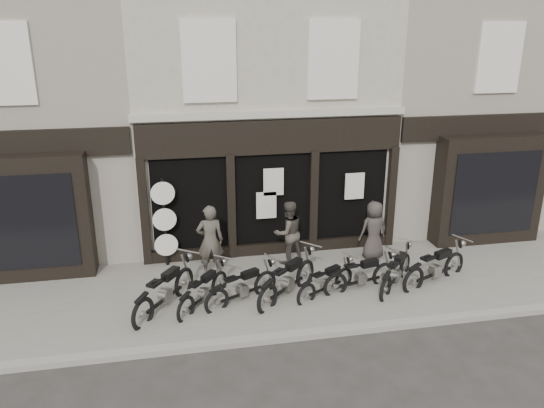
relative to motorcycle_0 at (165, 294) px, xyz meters
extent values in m
plane|color=#2D2B28|center=(2.99, -0.41, -0.45)|extent=(90.00, 90.00, 0.00)
cube|color=slate|center=(2.99, 0.49, -0.39)|extent=(30.00, 4.20, 0.12)
cube|color=gray|center=(2.99, -1.66, -0.38)|extent=(30.00, 0.25, 0.13)
cube|color=#B9B29F|center=(2.99, 5.59, 3.65)|extent=(7.20, 6.00, 8.20)
cube|color=black|center=(2.99, 2.51, 3.00)|extent=(7.10, 0.18, 0.90)
cube|color=black|center=(2.99, 2.57, 1.05)|extent=(6.50, 0.10, 2.95)
cube|color=black|center=(2.99, 2.50, -0.23)|extent=(7.10, 0.20, 0.44)
cube|color=#B4AE9C|center=(2.99, 2.54, 3.60)|extent=(7.30, 0.22, 0.18)
cube|color=silver|center=(1.39, 2.54, 4.95)|extent=(1.35, 0.12, 2.00)
cube|color=black|center=(1.39, 2.57, 4.95)|extent=(1.05, 0.06, 1.70)
cube|color=silver|center=(4.59, 2.54, 4.95)|extent=(1.35, 0.12, 2.00)
cube|color=black|center=(4.59, 2.57, 4.95)|extent=(1.05, 0.06, 1.70)
cube|color=black|center=(-0.46, 2.49, 1.10)|extent=(0.22, 0.22, 3.00)
cube|color=black|center=(1.84, 2.49, 1.10)|extent=(0.22, 0.22, 3.00)
cube|color=black|center=(4.14, 2.49, 1.10)|extent=(0.22, 0.22, 3.00)
cube|color=black|center=(6.44, 2.49, 1.10)|extent=(0.22, 0.22, 3.00)
cube|color=silver|center=(2.99, 2.39, 1.80)|extent=(0.55, 0.04, 0.75)
cube|color=silver|center=(5.29, 2.39, 1.55)|extent=(0.55, 0.04, 0.75)
cube|color=silver|center=(2.79, 2.39, 1.15)|extent=(0.55, 0.04, 0.75)
cube|color=gray|center=(-3.36, 5.59, 3.65)|extent=(5.50, 6.00, 8.20)
cube|color=black|center=(-3.36, 2.24, 1.25)|extent=(3.20, 0.70, 3.20)
cube|color=black|center=(-3.36, 1.89, 1.25)|extent=(2.60, 0.06, 2.40)
cube|color=black|center=(-3.36, 2.54, 3.05)|extent=(5.40, 0.16, 0.70)
cube|color=silver|center=(-3.36, 2.55, 4.95)|extent=(1.30, 0.10, 1.90)
cube|color=black|center=(-3.36, 2.58, 4.95)|extent=(1.00, 0.06, 1.60)
cube|color=gray|center=(9.34, 5.59, 3.65)|extent=(5.50, 6.00, 8.20)
cube|color=black|center=(9.34, 2.24, 1.25)|extent=(3.20, 0.70, 3.20)
cube|color=black|center=(9.34, 1.89, 1.25)|extent=(2.60, 0.06, 2.40)
cube|color=black|center=(9.34, 2.54, 3.05)|extent=(5.40, 0.16, 0.70)
cube|color=silver|center=(9.34, 2.55, 4.95)|extent=(1.30, 0.10, 1.90)
cube|color=black|center=(9.34, 2.58, 4.95)|extent=(1.00, 0.06, 1.60)
torus|color=black|center=(0.44, 0.63, -0.08)|extent=(0.51, 0.67, 0.75)
torus|color=black|center=(-0.48, -0.68, -0.08)|extent=(0.51, 0.67, 0.75)
cube|color=black|center=(-0.02, -0.03, -0.12)|extent=(0.80, 1.11, 0.07)
cube|color=gray|center=(-0.01, -0.01, -0.03)|extent=(0.31, 0.33, 0.29)
cube|color=black|center=(0.15, 0.21, 0.39)|extent=(0.45, 0.52, 0.19)
cube|color=black|center=(-0.21, -0.30, 0.43)|extent=(0.37, 0.40, 0.07)
cylinder|color=gray|center=(0.58, 0.83, 0.65)|extent=(0.55, 0.40, 0.04)
torus|color=black|center=(1.28, 0.51, -0.13)|extent=(0.46, 0.56, 0.64)
torus|color=black|center=(0.44, -0.58, -0.13)|extent=(0.46, 0.56, 0.64)
cube|color=black|center=(0.86, -0.03, -0.17)|extent=(0.73, 0.92, 0.06)
cube|color=gray|center=(0.87, -0.02, -0.09)|extent=(0.27, 0.28, 0.25)
cube|color=black|center=(1.01, 0.16, 0.27)|extent=(0.39, 0.44, 0.16)
cube|color=black|center=(0.68, -0.26, 0.30)|extent=(0.32, 0.34, 0.06)
cylinder|color=gray|center=(1.40, 0.67, 0.49)|extent=(0.45, 0.36, 0.03)
torus|color=black|center=(2.36, 0.29, -0.12)|extent=(0.62, 0.39, 0.66)
torus|color=black|center=(1.13, -0.37, -0.12)|extent=(0.62, 0.39, 0.66)
cube|color=black|center=(1.75, -0.04, -0.16)|extent=(1.03, 0.59, 0.06)
cube|color=gray|center=(1.77, -0.03, -0.08)|extent=(0.29, 0.26, 0.25)
cube|color=black|center=(1.97, 0.08, 0.28)|extent=(0.47, 0.36, 0.16)
cube|color=black|center=(1.49, -0.18, 0.32)|extent=(0.35, 0.31, 0.06)
cylinder|color=gray|center=(2.55, 0.39, 0.51)|extent=(0.30, 0.51, 0.03)
torus|color=black|center=(3.42, 0.53, -0.08)|extent=(0.61, 0.58, 0.74)
torus|color=black|center=(2.26, -0.55, -0.08)|extent=(0.61, 0.58, 0.74)
cube|color=black|center=(2.84, -0.01, -0.12)|extent=(0.99, 0.93, 0.07)
cube|color=gray|center=(2.86, 0.00, -0.04)|extent=(0.33, 0.32, 0.28)
cube|color=black|center=(3.05, 0.18, 0.38)|extent=(0.49, 0.48, 0.19)
cube|color=black|center=(2.60, -0.24, 0.42)|extent=(0.39, 0.38, 0.07)
cylinder|color=gray|center=(3.60, 0.69, 0.64)|extent=(0.46, 0.49, 0.04)
torus|color=black|center=(4.33, 0.22, -0.15)|extent=(0.56, 0.37, 0.60)
torus|color=black|center=(3.21, -0.41, -0.15)|extent=(0.56, 0.37, 0.60)
cube|color=black|center=(3.77, -0.09, -0.19)|extent=(0.94, 0.56, 0.05)
cube|color=gray|center=(3.78, -0.09, -0.11)|extent=(0.26, 0.24, 0.23)
cube|color=black|center=(3.97, 0.02, 0.22)|extent=(0.43, 0.33, 0.15)
cube|color=black|center=(3.54, -0.23, 0.26)|extent=(0.32, 0.29, 0.05)
cylinder|color=gray|center=(4.50, 0.32, 0.43)|extent=(0.28, 0.46, 0.03)
torus|color=black|center=(5.37, 0.20, -0.12)|extent=(0.66, 0.24, 0.66)
torus|color=black|center=(4.00, -0.14, -0.12)|extent=(0.66, 0.24, 0.66)
cube|color=black|center=(4.68, 0.03, -0.16)|extent=(1.13, 0.32, 0.06)
cube|color=gray|center=(4.70, 0.03, -0.08)|extent=(0.27, 0.22, 0.25)
cube|color=black|center=(4.93, 0.09, 0.28)|extent=(0.47, 0.27, 0.16)
cube|color=black|center=(4.40, -0.04, 0.32)|extent=(0.33, 0.26, 0.06)
cylinder|color=gray|center=(5.57, 0.25, 0.52)|extent=(0.17, 0.55, 0.03)
torus|color=black|center=(6.08, 0.53, -0.11)|extent=(0.52, 0.57, 0.68)
torus|color=black|center=(5.11, -0.55, -0.11)|extent=(0.52, 0.57, 0.68)
cube|color=black|center=(5.59, -0.01, -0.15)|extent=(0.83, 0.92, 0.06)
cube|color=gray|center=(5.60, 0.01, -0.07)|extent=(0.29, 0.30, 0.26)
cube|color=black|center=(5.77, 0.18, 0.31)|extent=(0.43, 0.46, 0.17)
cube|color=black|center=(5.39, -0.23, 0.35)|extent=(0.35, 0.36, 0.06)
cylinder|color=gray|center=(6.22, 0.69, 0.55)|extent=(0.46, 0.41, 0.04)
torus|color=black|center=(7.33, 0.31, -0.09)|extent=(0.70, 0.38, 0.72)
torus|color=black|center=(5.92, -0.32, -0.09)|extent=(0.70, 0.38, 0.72)
cube|color=black|center=(6.63, 0.00, -0.13)|extent=(1.18, 0.56, 0.06)
cube|color=gray|center=(6.65, 0.00, -0.05)|extent=(0.31, 0.28, 0.28)
cube|color=black|center=(6.88, 0.11, 0.36)|extent=(0.52, 0.36, 0.18)
cube|color=black|center=(6.34, -0.13, 0.40)|extent=(0.38, 0.32, 0.06)
cylinder|color=gray|center=(7.55, 0.40, 0.61)|extent=(0.28, 0.58, 0.04)
imported|color=#464239|center=(1.16, 1.47, 0.62)|extent=(0.69, 0.45, 1.89)
imported|color=#443E37|center=(3.27, 1.81, 0.54)|extent=(1.01, 0.88, 1.74)
imported|color=#393430|center=(5.64, 1.67, 0.49)|extent=(0.87, 0.63, 1.63)
cylinder|color=black|center=(0.05, 2.28, -0.41)|extent=(0.40, 0.40, 0.07)
cylinder|color=black|center=(0.05, 2.28, 0.82)|extent=(0.08, 0.08, 2.54)
cylinder|color=black|center=(0.05, 2.24, 1.71)|extent=(0.62, 0.09, 0.62)
cylinder|color=silver|center=(0.05, 2.22, 1.71)|extent=(0.62, 0.05, 0.62)
cylinder|color=black|center=(0.05, 2.24, 0.99)|extent=(0.62, 0.09, 0.62)
cylinder|color=silver|center=(0.05, 2.22, 0.99)|extent=(0.62, 0.05, 0.62)
cylinder|color=black|center=(0.05, 2.24, 0.27)|extent=(0.62, 0.09, 0.62)
cylinder|color=silver|center=(0.05, 2.22, 0.27)|extent=(0.62, 0.05, 0.62)
camera|label=1|loc=(0.33, -11.03, 5.80)|focal=35.00mm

